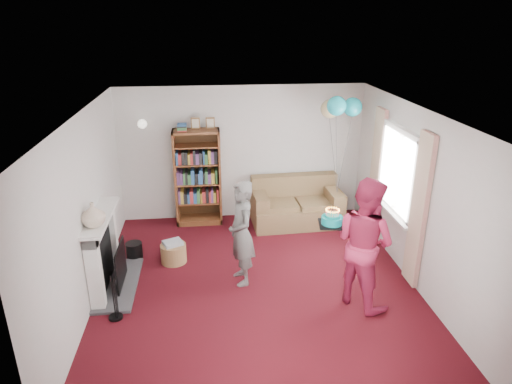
{
  "coord_description": "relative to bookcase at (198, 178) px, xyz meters",
  "views": [
    {
      "loc": [
        -0.64,
        -5.64,
        3.65
      ],
      "look_at": [
        0.05,
        0.6,
        1.21
      ],
      "focal_mm": 32.0,
      "sensor_mm": 36.0,
      "label": 1
    }
  ],
  "objects": [
    {
      "name": "fireplace",
      "position": [
        -1.26,
        -2.11,
        -0.36
      ],
      "size": [
        0.55,
        1.8,
        1.12
      ],
      "color": "#3F3F42",
      "rests_on": "ground"
    },
    {
      "name": "balloons",
      "position": [
        2.41,
        -0.58,
        1.35
      ],
      "size": [
        0.65,
        0.7,
        1.79
      ],
      "color": "#3F3F3F",
      "rests_on": "ground"
    },
    {
      "name": "ground",
      "position": [
        0.83,
        -2.3,
        -0.87
      ],
      "size": [
        5.0,
        5.0,
        0.0
      ],
      "primitive_type": "plane",
      "color": "black",
      "rests_on": "ground"
    },
    {
      "name": "window_bay",
      "position": [
        3.04,
        -1.7,
        0.33
      ],
      "size": [
        0.14,
        2.02,
        2.2
      ],
      "color": "white",
      "rests_on": "ground"
    },
    {
      "name": "person_magenta",
      "position": [
        2.18,
        -2.84,
        0.02
      ],
      "size": [
        1.03,
        1.09,
        1.78
      ],
      "primitive_type": "imported",
      "rotation": [
        0.0,
        0.0,
        2.14
      ],
      "color": "#A82146",
      "rests_on": "ground"
    },
    {
      "name": "wicker_basket",
      "position": [
        -0.4,
        -1.5,
        -0.71
      ],
      "size": [
        0.4,
        0.4,
        0.36
      ],
      "rotation": [
        0.0,
        0.0,
        0.42
      ],
      "color": "olive",
      "rests_on": "ground"
    },
    {
      "name": "sofa",
      "position": [
        1.79,
        -0.23,
        -0.55
      ],
      "size": [
        1.62,
        0.86,
        0.86
      ],
      "rotation": [
        0.0,
        0.0,
        0.04
      ],
      "color": "brown",
      "rests_on": "ground"
    },
    {
      "name": "wall_left",
      "position": [
        -1.43,
        -2.3,
        0.38
      ],
      "size": [
        0.02,
        5.0,
        2.5
      ],
      "primitive_type": "cube",
      "color": "silver",
      "rests_on": "ground"
    },
    {
      "name": "wall_sconce",
      "position": [
        -0.92,
        0.06,
        1.01
      ],
      "size": [
        0.16,
        0.23,
        0.16
      ],
      "color": "gold",
      "rests_on": "ground"
    },
    {
      "name": "wall_back",
      "position": [
        0.83,
        0.21,
        0.38
      ],
      "size": [
        4.5,
        0.02,
        2.5
      ],
      "primitive_type": "cube",
      "color": "silver",
      "rests_on": "ground"
    },
    {
      "name": "mantel_vase",
      "position": [
        -1.29,
        -2.45,
        0.41
      ],
      "size": [
        0.39,
        0.39,
        0.32
      ],
      "primitive_type": "imported",
      "rotation": [
        0.0,
        0.0,
        -0.35
      ],
      "color": "beige",
      "rests_on": "fireplace"
    },
    {
      "name": "ceiling",
      "position": [
        0.83,
        -2.3,
        1.63
      ],
      "size": [
        4.5,
        5.0,
        0.01
      ],
      "primitive_type": "cube",
      "color": "white",
      "rests_on": "wall_back"
    },
    {
      "name": "bookcase",
      "position": [
        0.0,
        0.0,
        0.0
      ],
      "size": [
        0.84,
        0.42,
        1.98
      ],
      "color": "#472B14",
      "rests_on": "ground"
    },
    {
      "name": "wall_right",
      "position": [
        3.09,
        -2.3,
        0.38
      ],
      "size": [
        0.02,
        5.0,
        2.5
      ],
      "primitive_type": "cube",
      "color": "silver",
      "rests_on": "ground"
    },
    {
      "name": "birthday_cake",
      "position": [
        1.79,
        -2.64,
        0.26
      ],
      "size": [
        0.34,
        0.34,
        0.22
      ],
      "rotation": [
        0.0,
        0.0,
        -0.15
      ],
      "color": "black",
      "rests_on": "ground"
    },
    {
      "name": "person_striped",
      "position": [
        0.62,
        -2.16,
        -0.1
      ],
      "size": [
        0.47,
        0.62,
        1.55
      ],
      "primitive_type": "imported",
      "rotation": [
        0.0,
        0.0,
        -1.38
      ],
      "color": "black",
      "rests_on": "ground"
    }
  ]
}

